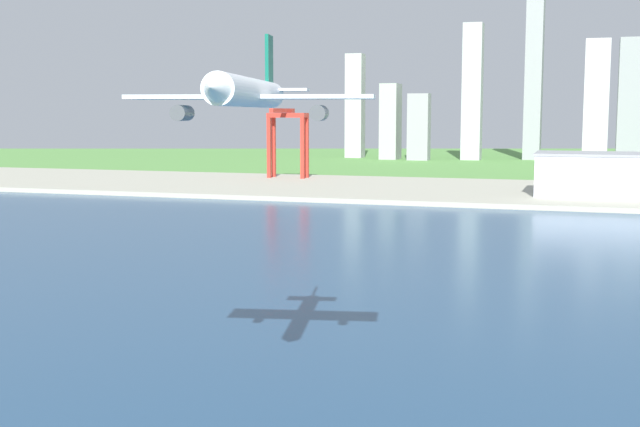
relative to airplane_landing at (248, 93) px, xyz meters
The scene contains 7 objects.
ground_plane 162.97m from the airplane_landing, 94.40° to the left, with size 2400.00×2400.00×0.00m, color #579143.
water_bay 106.80m from the airplane_landing, 97.12° to the left, with size 840.00×360.00×0.15m, color navy.
industrial_pier 349.16m from the airplane_landing, 91.99° to the left, with size 840.00×140.00×2.50m, color #A6A592.
airplane_landing is the anchor object (origin of this frame).
port_crane_red 410.20m from the airplane_landing, 109.64° to the left, with size 24.31×37.12×42.65m.
warehouse_main 333.83m from the airplane_landing, 81.39° to the left, with size 70.19×38.96×20.81m.
distant_skyline 678.02m from the airplane_landing, 88.27° to the left, with size 354.95×67.91×146.70m.
Camera 1 is at (52.75, 47.42, 42.40)m, focal length 46.78 mm.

